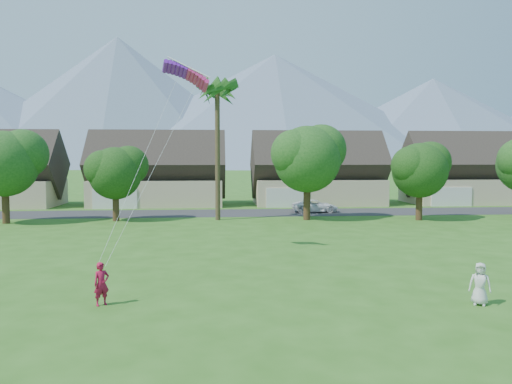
{
  "coord_description": "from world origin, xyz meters",
  "views": [
    {
      "loc": [
        -2.04,
        -16.2,
        5.64
      ],
      "look_at": [
        0.0,
        10.0,
        3.8
      ],
      "focal_mm": 35.0,
      "sensor_mm": 36.0,
      "label": 1
    }
  ],
  "objects": [
    {
      "name": "fan_palm",
      "position": [
        -2.0,
        28.5,
        11.8
      ],
      "size": [
        3.0,
        3.0,
        13.8
      ],
      "color": "#4C3D26",
      "rests_on": "ground"
    },
    {
      "name": "tree_row",
      "position": [
        -1.14,
        27.92,
        4.89
      ],
      "size": [
        62.27,
        6.67,
        8.45
      ],
      "color": "#47301C",
      "rests_on": "ground"
    },
    {
      "name": "street",
      "position": [
        0.0,
        34.0,
        0.01
      ],
      "size": [
        90.0,
        7.0,
        0.01
      ],
      "primitive_type": "cube",
      "color": "#2D2D30",
      "rests_on": "ground"
    },
    {
      "name": "kite_flyer",
      "position": [
        -6.46,
        2.86,
        0.83
      ],
      "size": [
        0.72,
        0.67,
        1.66
      ],
      "primitive_type": "imported",
      "rotation": [
        0.0,
        0.0,
        0.61
      ],
      "color": "#A21235",
      "rests_on": "ground"
    },
    {
      "name": "mountain_ridge",
      "position": [
        10.4,
        260.0,
        29.07
      ],
      "size": [
        540.0,
        240.0,
        70.0
      ],
      "color": "slate",
      "rests_on": "ground"
    },
    {
      "name": "ground",
      "position": [
        0.0,
        0.0,
        0.0
      ],
      "size": [
        500.0,
        500.0,
        0.0
      ],
      "primitive_type": "plane",
      "color": "#2D6019",
      "rests_on": "ground"
    },
    {
      "name": "parked_car",
      "position": [
        7.94,
        34.0,
        0.65
      ],
      "size": [
        4.69,
        2.23,
        1.29
      ],
      "primitive_type": "imported",
      "rotation": [
        0.0,
        0.0,
        1.59
      ],
      "color": "white",
      "rests_on": "ground"
    },
    {
      "name": "watcher",
      "position": [
        7.93,
        1.78,
        0.82
      ],
      "size": [
        0.95,
        0.82,
        1.63
      ],
      "primitive_type": "imported",
      "rotation": [
        0.0,
        0.0,
        -0.47
      ],
      "color": "silver",
      "rests_on": "ground"
    },
    {
      "name": "houses_row",
      "position": [
        0.49,
        42.99,
        3.44
      ],
      "size": [
        72.75,
        8.19,
        8.86
      ],
      "color": "beige",
      "rests_on": "ground"
    },
    {
      "name": "parafoil_kite",
      "position": [
        -3.71,
        12.62,
        10.39
      ],
      "size": [
        2.7,
        1.0,
        0.5
      ],
      "rotation": [
        0.0,
        0.0,
        0.0
      ],
      "color": "purple",
      "rests_on": "ground"
    }
  ]
}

